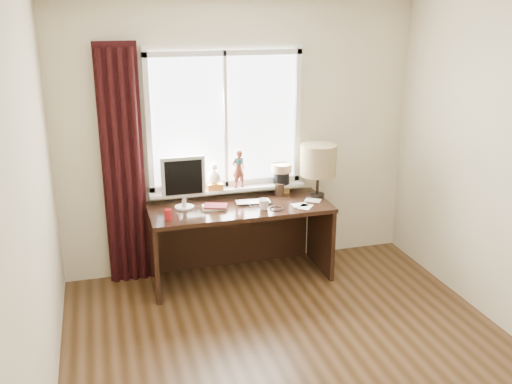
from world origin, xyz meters
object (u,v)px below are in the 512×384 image
object	(u,v)px
red_cup	(168,214)
monitor	(183,179)
laptop	(253,202)
desk	(238,226)
mug	(264,204)
table_lamp	(318,161)

from	to	relation	value
red_cup	monitor	world-z (taller)	monitor
laptop	desk	size ratio (longest dim) A/B	0.19
mug	laptop	bearing A→B (deg)	106.02
desk	monitor	distance (m)	0.73
monitor	desk	bearing A→B (deg)	2.28
laptop	desk	xyz separation A→B (m)	(-0.14, 0.07, -0.26)
desk	table_lamp	distance (m)	1.00
mug	desk	size ratio (longest dim) A/B	0.06
mug	table_lamp	bearing A→B (deg)	19.34
table_lamp	desk	bearing A→B (deg)	177.28
red_cup	mug	bearing A→B (deg)	1.34
red_cup	table_lamp	world-z (taller)	table_lamp
laptop	monitor	world-z (taller)	monitor
desk	table_lamp	size ratio (longest dim) A/B	3.27
desk	table_lamp	xyz separation A→B (m)	(0.80, -0.04, 0.61)
laptop	table_lamp	world-z (taller)	table_lamp
mug	desk	world-z (taller)	mug
mug	table_lamp	distance (m)	0.72
red_cup	table_lamp	bearing A→B (deg)	8.94
laptop	desk	distance (m)	0.30
mug	table_lamp	world-z (taller)	table_lamp
laptop	mug	world-z (taller)	mug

